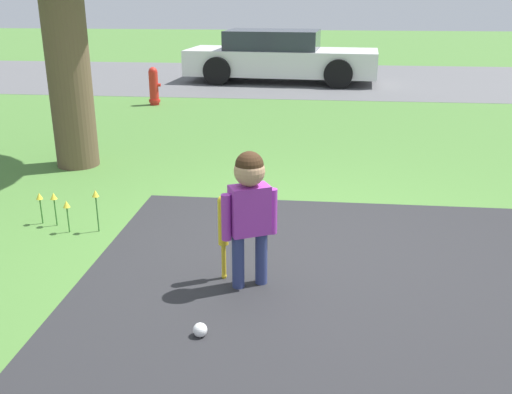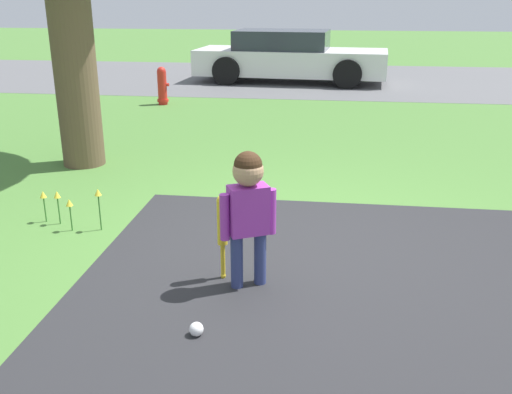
{
  "view_description": "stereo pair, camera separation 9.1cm",
  "coord_description": "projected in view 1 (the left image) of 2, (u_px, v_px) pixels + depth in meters",
  "views": [
    {
      "loc": [
        0.2,
        -4.4,
        1.96
      ],
      "look_at": [
        -0.24,
        -0.4,
        0.53
      ],
      "focal_mm": 40.0,
      "sensor_mm": 36.0,
      "label": 1
    },
    {
      "loc": [
        0.29,
        -4.39,
        1.96
      ],
      "look_at": [
        -0.24,
        -0.4,
        0.53
      ],
      "focal_mm": 40.0,
      "sensor_mm": 36.0,
      "label": 2
    }
  ],
  "objects": [
    {
      "name": "ground_plane",
      "position": [
        289.0,
        241.0,
        4.8
      ],
      "size": [
        60.0,
        60.0,
        0.0
      ],
      "primitive_type": "plane",
      "color": "#477533"
    },
    {
      "name": "street_strip",
      "position": [
        311.0,
        79.0,
        14.02
      ],
      "size": [
        40.0,
        6.0,
        0.01
      ],
      "color": "#59595B",
      "rests_on": "ground"
    },
    {
      "name": "child",
      "position": [
        250.0,
        201.0,
        3.86
      ],
      "size": [
        0.37,
        0.25,
        0.99
      ],
      "rotation": [
        0.0,
        0.0,
        0.46
      ],
      "color": "navy",
      "rests_on": "ground"
    },
    {
      "name": "baseball_bat",
      "position": [
        223.0,
        226.0,
        4.04
      ],
      "size": [
        0.07,
        0.07,
        0.64
      ],
      "color": "yellow",
      "rests_on": "ground"
    },
    {
      "name": "sports_ball",
      "position": [
        200.0,
        330.0,
        3.46
      ],
      "size": [
        0.09,
        0.09,
        0.09
      ],
      "color": "white",
      "rests_on": "ground"
    },
    {
      "name": "fire_hydrant",
      "position": [
        154.0,
        86.0,
        10.61
      ],
      "size": [
        0.24,
        0.21,
        0.7
      ],
      "color": "red",
      "rests_on": "ground"
    },
    {
      "name": "parked_car",
      "position": [
        280.0,
        57.0,
        13.38
      ],
      "size": [
        4.52,
        2.05,
        1.18
      ],
      "rotation": [
        0.0,
        0.0,
        -0.08
      ],
      "color": "silver",
      "rests_on": "ground"
    },
    {
      "name": "flower_bed",
      "position": [
        64.0,
        200.0,
        4.99
      ],
      "size": [
        0.63,
        0.23,
        0.38
      ],
      "color": "#38702D",
      "rests_on": "ground"
    }
  ]
}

